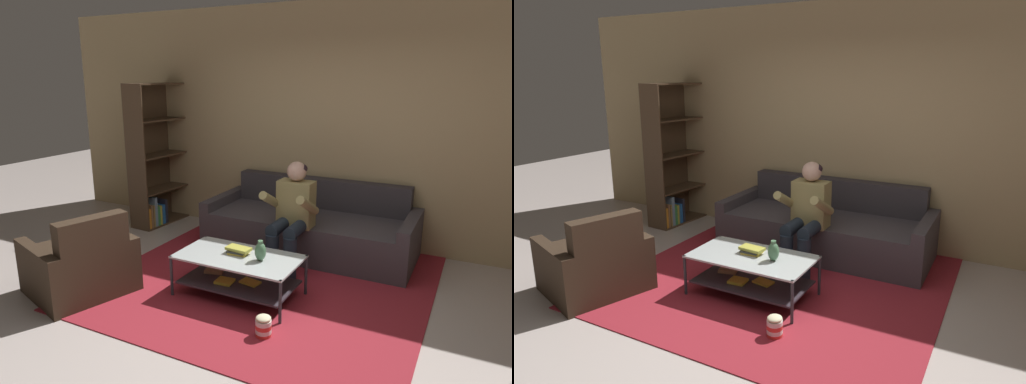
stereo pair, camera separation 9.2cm
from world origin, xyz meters
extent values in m
plane|color=#BAACA5|center=(0.00, 0.00, 0.00)|extent=(16.80, 16.80, 0.00)
cube|color=tan|center=(0.00, 2.46, 1.45)|extent=(8.40, 0.12, 2.90)
cube|color=#3F393E|center=(-0.18, 1.88, 0.23)|extent=(2.17, 0.99, 0.45)
cube|color=#363135|center=(-0.18, 2.28, 0.63)|extent=(2.17, 0.18, 0.37)
cube|color=#3F393E|center=(-1.33, 1.88, 0.29)|extent=(0.13, 0.99, 0.57)
cube|color=#3F393E|center=(0.97, 1.88, 0.29)|extent=(0.13, 0.99, 0.57)
cylinder|color=#1D2531|center=(-0.28, 1.08, 0.23)|extent=(0.14, 0.14, 0.45)
cylinder|color=#1D2531|center=(-0.08, 1.08, 0.23)|extent=(0.14, 0.14, 0.45)
cylinder|color=#1D2531|center=(-0.28, 1.26, 0.49)|extent=(0.14, 0.42, 0.14)
cylinder|color=#1D2531|center=(-0.08, 1.26, 0.49)|extent=(0.14, 0.42, 0.14)
cube|color=#938350|center=(-0.18, 1.47, 0.70)|extent=(0.38, 0.22, 0.50)
cylinder|color=#938350|center=(-0.38, 1.29, 0.75)|extent=(0.09, 0.49, 0.31)
cylinder|color=#938350|center=(0.03, 1.29, 0.75)|extent=(0.09, 0.49, 0.31)
sphere|color=tan|center=(-0.18, 1.47, 1.06)|extent=(0.21, 0.21, 0.21)
ellipsoid|color=black|center=(-0.18, 1.49, 1.08)|extent=(0.21, 0.21, 0.13)
cube|color=#B3BBBA|center=(-0.36, 0.53, 0.40)|extent=(1.16, 0.63, 0.02)
cube|color=#352E36|center=(-0.36, 0.53, 0.14)|extent=(1.06, 0.58, 0.02)
cylinder|color=#2C3439|center=(-0.93, 0.23, 0.20)|extent=(0.03, 0.03, 0.41)
cylinder|color=#2C3439|center=(0.20, 0.23, 0.20)|extent=(0.03, 0.03, 0.41)
cylinder|color=#2C3439|center=(-0.93, 0.82, 0.20)|extent=(0.03, 0.03, 0.41)
cylinder|color=#2C3439|center=(0.20, 0.82, 0.20)|extent=(0.03, 0.03, 0.41)
cube|color=#A1754C|center=(-0.68, 0.59, 0.17)|extent=(0.21, 0.16, 0.03)
cube|color=gold|center=(-0.47, 0.43, 0.16)|extent=(0.17, 0.15, 0.02)
cube|color=gold|center=(-0.25, 0.53, 0.16)|extent=(0.20, 0.15, 0.02)
cube|color=maroon|center=(-0.27, 1.10, 0.01)|extent=(3.17, 3.36, 0.01)
cube|color=#985962|center=(-0.27, 1.10, 0.01)|extent=(1.75, 1.85, 0.00)
ellipsoid|color=#4C7852|center=(-0.13, 0.52, 0.49)|extent=(0.11, 0.11, 0.17)
cylinder|color=#4C7852|center=(-0.13, 0.52, 0.58)|extent=(0.05, 0.05, 0.04)
cube|color=gold|center=(-0.39, 0.58, 0.42)|extent=(0.19, 0.17, 0.02)
cube|color=#2C2D29|center=(-0.40, 0.57, 0.43)|extent=(0.18, 0.15, 0.02)
cube|color=gold|center=(-0.39, 0.57, 0.46)|extent=(0.24, 0.15, 0.03)
cube|color=#4D3826|center=(-2.50, 1.58, 0.97)|extent=(0.35, 0.04, 1.94)
cube|color=#4D3826|center=(-2.43, 2.58, 0.97)|extent=(0.35, 0.04, 1.94)
cube|color=#4D3826|center=(-2.62, 2.09, 0.97)|extent=(0.09, 1.02, 1.94)
cube|color=#4D3826|center=(-2.46, 2.08, 0.01)|extent=(0.41, 1.01, 0.02)
cube|color=#4D3826|center=(-2.46, 2.08, 0.49)|extent=(0.41, 1.01, 0.02)
cube|color=#4D3826|center=(-2.46, 2.08, 0.97)|extent=(0.41, 1.01, 0.02)
cube|color=#4D3826|center=(-2.46, 2.08, 1.46)|extent=(0.41, 1.01, 0.02)
cube|color=#4D3826|center=(-2.46, 2.08, 1.93)|extent=(0.41, 1.01, 0.02)
cube|color=orange|center=(-2.46, 1.62, 0.16)|extent=(0.24, 0.07, 0.28)
cube|color=#996D4A|center=(-2.46, 1.67, 0.18)|extent=(0.25, 0.04, 0.32)
cube|color=olive|center=(-2.47, 1.71, 0.17)|extent=(0.27, 0.05, 0.31)
cube|color=#7594B1|center=(-2.47, 1.75, 0.22)|extent=(0.27, 0.07, 0.41)
cube|color=#398F49|center=(-2.46, 1.80, 0.16)|extent=(0.26, 0.06, 0.27)
cube|color=gold|center=(-2.46, 1.84, 0.16)|extent=(0.27, 0.06, 0.27)
cube|color=blue|center=(-2.43, 1.89, 0.16)|extent=(0.23, 0.07, 0.27)
cube|color=#282834|center=(-2.46, 1.95, 0.19)|extent=(0.28, 0.06, 0.34)
cube|color=#34261A|center=(-1.79, -0.09, 0.22)|extent=(0.99, 0.87, 0.44)
cube|color=#34261A|center=(-1.47, -0.19, 0.63)|extent=(0.35, 0.67, 0.38)
cube|color=#34261A|center=(-1.67, 0.28, 0.27)|extent=(0.82, 0.36, 0.54)
cube|color=#34261A|center=(-1.91, -0.45, 0.27)|extent=(0.82, 0.36, 0.54)
cylinder|color=red|center=(0.16, -0.01, 0.02)|extent=(0.13, 0.13, 0.04)
cylinder|color=white|center=(0.16, -0.01, 0.06)|extent=(0.13, 0.13, 0.04)
cylinder|color=red|center=(0.16, -0.01, 0.09)|extent=(0.13, 0.13, 0.04)
cylinder|color=white|center=(0.16, -0.01, 0.13)|extent=(0.13, 0.13, 0.04)
ellipsoid|color=beige|center=(0.16, -0.01, 0.16)|extent=(0.12, 0.12, 0.05)
camera|label=1|loc=(1.60, -2.95, 2.06)|focal=32.00mm
camera|label=2|loc=(1.68, -2.90, 2.06)|focal=32.00mm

